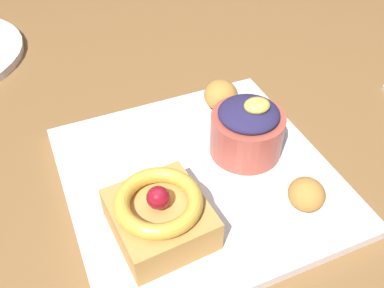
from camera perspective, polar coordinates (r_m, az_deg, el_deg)
The scene contains 6 objects.
dining_table at distance 0.67m, azimuth -0.49°, elevation 1.37°, with size 1.48×1.05×0.73m.
front_plate at distance 0.48m, azimuth 0.94°, elevation -4.46°, with size 0.28×0.28×0.01m, color white.
cake_slice at distance 0.41m, azimuth -4.29°, elevation -9.20°, with size 0.09×0.10×0.06m.
berry_ramekin at distance 0.49m, azimuth 7.29°, elevation 1.94°, with size 0.08×0.08×0.07m.
fritter_front at distance 0.45m, azimuth 14.84°, elevation -6.40°, with size 0.04×0.04×0.03m, color #BC7F38.
fritter_middle at distance 0.56m, azimuth 3.81°, elevation 6.45°, with size 0.04×0.04×0.04m, color #BC7F38.
Camera 1 is at (-0.19, -0.46, 1.09)m, focal length 40.54 mm.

